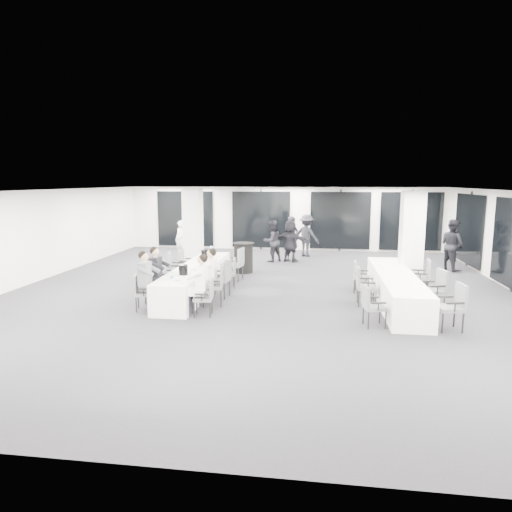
{
  "coord_description": "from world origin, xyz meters",
  "views": [
    {
      "loc": [
        1.6,
        -12.31,
        3.08
      ],
      "look_at": [
        -0.09,
        -0.2,
        1.05
      ],
      "focal_mm": 32.0,
      "sensor_mm": 36.0,
      "label": 1
    }
  ],
  "objects_px": {
    "chair_side_right_mid": "(436,287)",
    "standing_guest_g": "(181,237)",
    "chair_main_left_near": "(141,290)",
    "standing_guest_h": "(452,242)",
    "chair_main_left_mid": "(165,275)",
    "chair_main_right_far": "(237,262)",
    "standing_guest_f": "(290,238)",
    "ice_bucket_near": "(183,270)",
    "chair_side_right_near": "(454,304)",
    "standing_guest_a": "(292,236)",
    "chair_main_right_near": "(206,295)",
    "chair_main_left_far": "(185,262)",
    "chair_main_right_fourth": "(230,271)",
    "chair_main_left_fourth": "(174,267)",
    "banquet_table_main": "(196,279)",
    "cocktail_table": "(243,257)",
    "banquet_table_side": "(395,288)",
    "chair_side_left_far": "(359,274)",
    "standing_guest_d": "(408,242)",
    "chair_main_right_second": "(216,282)",
    "standing_guest_c": "(307,233)",
    "chair_side_right_far": "(423,275)",
    "chair_side_left_near": "(371,303)",
    "chair_main_left_second": "(152,280)",
    "standing_guest_b": "(272,238)",
    "ice_bucket_far": "(205,254)",
    "chair_main_right_mid": "(222,276)"
  },
  "relations": [
    {
      "from": "chair_side_right_mid",
      "to": "standing_guest_g",
      "type": "distance_m",
      "value": 10.39
    },
    {
      "from": "chair_main_left_near",
      "to": "standing_guest_h",
      "type": "xyz_separation_m",
      "value": [
        8.72,
        6.18,
        0.51
      ]
    },
    {
      "from": "chair_main_left_mid",
      "to": "chair_main_right_far",
      "type": "distance_m",
      "value": 2.47
    },
    {
      "from": "standing_guest_f",
      "to": "ice_bucket_near",
      "type": "relative_size",
      "value": 7.01
    },
    {
      "from": "chair_side_right_near",
      "to": "standing_guest_a",
      "type": "xyz_separation_m",
      "value": [
        -3.81,
        7.89,
        0.41
      ]
    },
    {
      "from": "chair_main_right_near",
      "to": "standing_guest_a",
      "type": "height_order",
      "value": "standing_guest_a"
    },
    {
      "from": "chair_main_left_far",
      "to": "chair_main_right_fourth",
      "type": "bearing_deg",
      "value": 61.82
    },
    {
      "from": "chair_main_left_mid",
      "to": "chair_main_left_fourth",
      "type": "bearing_deg",
      "value": -170.58
    },
    {
      "from": "banquet_table_main",
      "to": "cocktail_table",
      "type": "xyz_separation_m",
      "value": [
        0.84,
        2.94,
        0.14
      ]
    },
    {
      "from": "banquet_table_side",
      "to": "chair_side_left_far",
      "type": "bearing_deg",
      "value": 128.88
    },
    {
      "from": "standing_guest_d",
      "to": "standing_guest_f",
      "type": "bearing_deg",
      "value": -58.59
    },
    {
      "from": "chair_main_right_near",
      "to": "chair_main_right_second",
      "type": "xyz_separation_m",
      "value": [
        0.01,
        0.92,
        0.09
      ]
    },
    {
      "from": "chair_main_right_second",
      "to": "chair_side_left_far",
      "type": "bearing_deg",
      "value": -74.46
    },
    {
      "from": "chair_main_right_fourth",
      "to": "standing_guest_c",
      "type": "relative_size",
      "value": 0.44
    },
    {
      "from": "standing_guest_d",
      "to": "ice_bucket_near",
      "type": "bearing_deg",
      "value": -7.46
    },
    {
      "from": "chair_main_left_mid",
      "to": "chair_side_right_far",
      "type": "xyz_separation_m",
      "value": [
        6.98,
        0.68,
        0.05
      ]
    },
    {
      "from": "chair_side_left_near",
      "to": "chair_main_left_second",
      "type": "bearing_deg",
      "value": -114.95
    },
    {
      "from": "chair_main_right_near",
      "to": "standing_guest_b",
      "type": "height_order",
      "value": "standing_guest_b"
    },
    {
      "from": "chair_main_right_second",
      "to": "standing_guest_f",
      "type": "bearing_deg",
      "value": -24.46
    },
    {
      "from": "chair_side_left_far",
      "to": "ice_bucket_far",
      "type": "height_order",
      "value": "ice_bucket_far"
    },
    {
      "from": "standing_guest_b",
      "to": "standing_guest_d",
      "type": "distance_m",
      "value": 4.94
    },
    {
      "from": "chair_main_left_second",
      "to": "standing_guest_b",
      "type": "distance_m",
      "value": 6.76
    },
    {
      "from": "chair_main_left_far",
      "to": "banquet_table_main",
      "type": "bearing_deg",
      "value": 28.77
    },
    {
      "from": "chair_main_left_mid",
      "to": "standing_guest_h",
      "type": "distance_m",
      "value": 9.8
    },
    {
      "from": "chair_main_left_far",
      "to": "chair_side_right_mid",
      "type": "relative_size",
      "value": 0.93
    },
    {
      "from": "standing_guest_a",
      "to": "chair_main_left_second",
      "type": "bearing_deg",
      "value": -167.45
    },
    {
      "from": "standing_guest_b",
      "to": "standing_guest_g",
      "type": "height_order",
      "value": "standing_guest_b"
    },
    {
      "from": "chair_main_right_second",
      "to": "standing_guest_d",
      "type": "distance_m",
      "value": 8.07
    },
    {
      "from": "chair_main_right_second",
      "to": "standing_guest_b",
      "type": "xyz_separation_m",
      "value": [
        0.75,
        6.35,
        0.32
      ]
    },
    {
      "from": "standing_guest_d",
      "to": "chair_main_left_fourth",
      "type": "bearing_deg",
      "value": -21.25
    },
    {
      "from": "chair_main_left_near",
      "to": "chair_main_left_fourth",
      "type": "distance_m",
      "value": 2.58
    },
    {
      "from": "chair_main_right_second",
      "to": "standing_guest_c",
      "type": "relative_size",
      "value": 0.52
    },
    {
      "from": "chair_side_left_near",
      "to": "ice_bucket_far",
      "type": "distance_m",
      "value": 5.91
    },
    {
      "from": "chair_side_left_near",
      "to": "chair_main_left_near",
      "type": "bearing_deg",
      "value": -107.12
    },
    {
      "from": "chair_side_left_far",
      "to": "standing_guest_g",
      "type": "height_order",
      "value": "standing_guest_g"
    },
    {
      "from": "banquet_table_main",
      "to": "ice_bucket_far",
      "type": "bearing_deg",
      "value": 93.48
    },
    {
      "from": "chair_main_left_far",
      "to": "chair_main_right_far",
      "type": "distance_m",
      "value": 1.67
    },
    {
      "from": "chair_main_right_second",
      "to": "cocktail_table",
      "type": "bearing_deg",
      "value": -11.93
    },
    {
      "from": "ice_bucket_near",
      "to": "ice_bucket_far",
      "type": "height_order",
      "value": "ice_bucket_near"
    },
    {
      "from": "cocktail_table",
      "to": "chair_main_right_second",
      "type": "distance_m",
      "value": 4.15
    },
    {
      "from": "banquet_table_side",
      "to": "chair_main_right_mid",
      "type": "xyz_separation_m",
      "value": [
        -4.48,
        -0.08,
        0.19
      ]
    },
    {
      "from": "chair_main_left_fourth",
      "to": "cocktail_table",
      "type": "bearing_deg",
      "value": 131.82
    },
    {
      "from": "chair_main_right_mid",
      "to": "chair_side_right_mid",
      "type": "height_order",
      "value": "chair_main_right_mid"
    },
    {
      "from": "chair_main_left_second",
      "to": "chair_side_left_near",
      "type": "bearing_deg",
      "value": 68.13
    },
    {
      "from": "chair_main_left_mid",
      "to": "chair_main_left_fourth",
      "type": "relative_size",
      "value": 0.9
    },
    {
      "from": "chair_main_left_second",
      "to": "ice_bucket_far",
      "type": "relative_size",
      "value": 4.08
    },
    {
      "from": "standing_guest_c",
      "to": "standing_guest_h",
      "type": "height_order",
      "value": "standing_guest_h"
    },
    {
      "from": "chair_side_left_near",
      "to": "standing_guest_h",
      "type": "distance_m",
      "value": 7.51
    },
    {
      "from": "standing_guest_a",
      "to": "standing_guest_f",
      "type": "distance_m",
      "value": 0.25
    },
    {
      "from": "chair_main_right_fourth",
      "to": "chair_side_left_near",
      "type": "relative_size",
      "value": 0.97
    }
  ]
}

